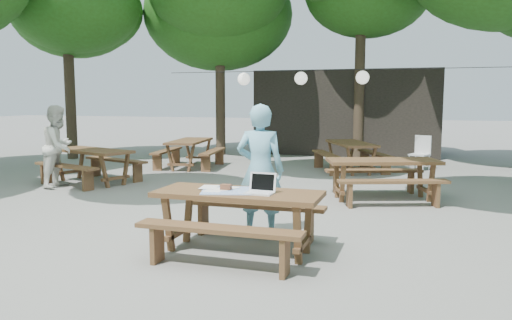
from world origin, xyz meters
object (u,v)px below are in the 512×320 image
Objects in this scene: second_person at (59,146)px; plastic_chair at (419,160)px; main_picnic_table at (238,221)px; woman at (260,170)px; picnic_table_nw at (92,166)px.

plastic_chair is at bearing -62.72° from second_person.
main_picnic_table is 0.97m from woman.
second_person is at bearing -28.49° from woman.
picnic_table_nw is at bearing 141.94° from main_picnic_table.
plastic_chair is at bearing 75.41° from main_picnic_table.
main_picnic_table is at bearing -20.07° from picnic_table_nw.
woman is 5.66m from second_person.
main_picnic_table is 8.45m from plastic_chair.
second_person is (-0.34, -0.63, 0.47)m from picnic_table_nw.
woman reaches higher than plastic_chair.
plastic_chair is (6.94, 4.41, -0.13)m from picnic_table_nw.
main_picnic_table is 1.16× the size of second_person.
plastic_chair reaches higher than main_picnic_table.
picnic_table_nw is 2.55× the size of plastic_chair.
picnic_table_nw is (-4.81, 3.77, 0.00)m from main_picnic_table.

